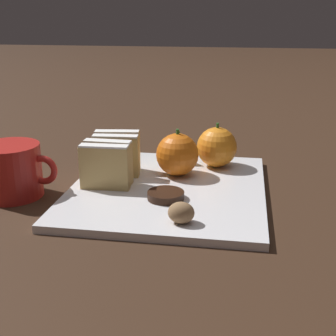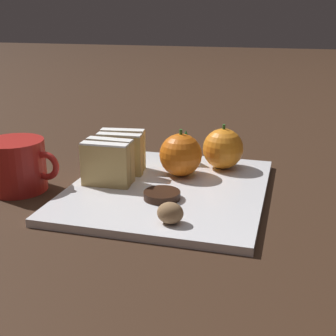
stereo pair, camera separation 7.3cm
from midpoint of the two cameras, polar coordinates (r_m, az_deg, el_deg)
name	(u,v)px [view 1 (the left image)]	position (r m, az deg, el deg)	size (l,w,h in m)	color
ground_plane	(168,193)	(0.75, -2.81, -3.10)	(6.00, 6.00, 0.00)	#382316
serving_platter	(168,189)	(0.74, -2.82, -2.68)	(0.30, 0.34, 0.01)	white
stollen_slice_front	(105,167)	(0.73, -10.59, 0.06)	(0.08, 0.02, 0.07)	tan
stollen_slice_second	(109,161)	(0.76, -9.97, 0.78)	(0.08, 0.02, 0.07)	tan
stollen_slice_third	(116,156)	(0.78, -9.06, 1.43)	(0.08, 0.02, 0.07)	tan
stollen_slice_fourth	(118,151)	(0.81, -8.75, 2.07)	(0.08, 0.03, 0.07)	tan
orange_near	(217,147)	(0.82, 3.45, 2.52)	(0.07, 0.07, 0.08)	orange
orange_far	(177,155)	(0.78, -1.54, 1.61)	(0.07, 0.07, 0.08)	orange
walnut	(181,213)	(0.61, -1.82, -5.53)	(0.04, 0.03, 0.03)	#8E6B47
chocolate_cookie	(166,195)	(0.69, -3.31, -3.40)	(0.05, 0.05, 0.01)	black
evergreen_sprig	(179,146)	(0.84, -1.14, 2.62)	(0.05, 0.05, 0.06)	#23662D
coffee_mug	(12,171)	(0.77, -21.14, -0.35)	(0.12, 0.09, 0.08)	red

